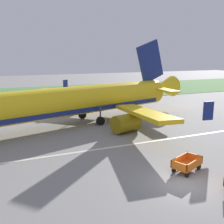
# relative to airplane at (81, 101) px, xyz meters

# --- Properties ---
(ground_plane) EXTENTS (220.00, 220.00, 0.00)m
(ground_plane) POSITION_rel_airplane_xyz_m (1.78, -19.00, -3.05)
(ground_plane) COLOR gray
(grass_strip) EXTENTS (220.00, 28.00, 0.06)m
(grass_strip) POSITION_rel_airplane_xyz_m (1.78, 30.42, -3.02)
(grass_strip) COLOR #518442
(grass_strip) RESTS_ON ground
(apron_stripe) EXTENTS (120.00, 0.36, 0.01)m
(apron_stripe) POSITION_rel_airplane_xyz_m (1.78, -10.13, -3.05)
(apron_stripe) COLOR silver
(apron_stripe) RESTS_ON ground
(airplane) EXTENTS (37.10, 30.09, 11.34)m
(airplane) POSITION_rel_airplane_xyz_m (0.00, 0.00, 0.00)
(airplane) COLOR yellow
(airplane) RESTS_ON ground
(baggage_cart_second_in_row) EXTENTS (3.56, 2.26, 1.07)m
(baggage_cart_second_in_row) POSITION_rel_airplane_xyz_m (3.35, -17.39, -2.45)
(baggage_cart_second_in_row) COLOR orange
(baggage_cart_second_in_row) RESTS_ON ground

